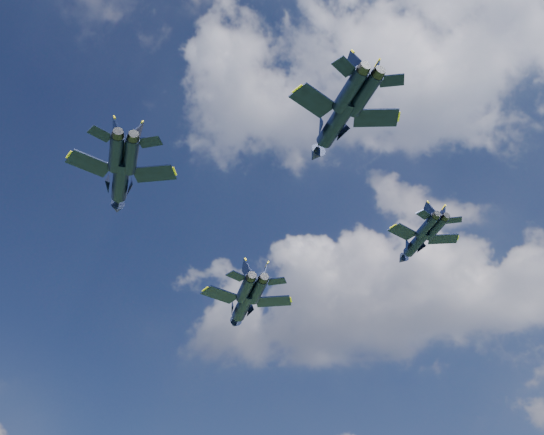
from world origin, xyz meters
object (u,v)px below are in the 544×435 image
Objects in this scene: jet_lead at (243,306)px; jet_left at (120,182)px; jet_slot at (335,125)px; jet_right at (416,243)px.

jet_lead is 31.03m from jet_left.
jet_lead is 1.16× the size of jet_slot.
jet_right is 29.06m from jet_slot.
jet_right is (32.76, 26.07, -0.41)m from jet_left.
jet_slot reaches higher than jet_lead.
jet_left is 41.87m from jet_right.
jet_lead is at bearing 47.61° from jet_left.
jet_lead is 1.04× the size of jet_left.
jet_lead is 28.61m from jet_right.
jet_left is 1.29× the size of jet_right.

